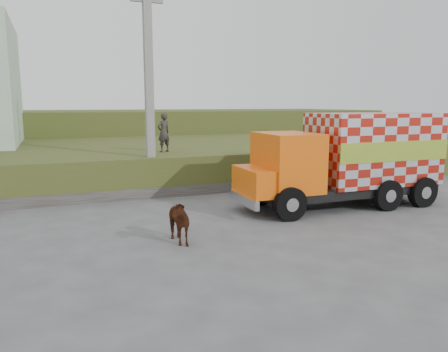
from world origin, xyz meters
name	(u,v)px	position (x,y,z in m)	size (l,w,h in m)	color
ground	(218,222)	(0.00, 0.00, 0.00)	(120.00, 120.00, 0.00)	#474749
embankment	(148,159)	(0.00, 10.00, 0.75)	(40.00, 12.00, 1.50)	#36531B
embankment_far	(115,131)	(0.00, 22.00, 1.50)	(40.00, 12.00, 3.00)	#36531B
retaining_strip	(128,194)	(-2.00, 4.20, 0.20)	(16.00, 0.50, 0.40)	#595651
utility_pole	(149,89)	(-1.00, 4.60, 4.08)	(1.20, 0.30, 8.00)	gray
cargo_truck	(349,159)	(5.01, 0.40, 1.65)	(7.21, 2.60, 3.20)	black
cow	(175,221)	(-1.71, -1.42, 0.58)	(0.62, 1.37, 1.16)	#361F0D
pedestrian	(164,132)	(-0.10, 6.17, 2.33)	(0.60, 0.40, 1.65)	#292724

